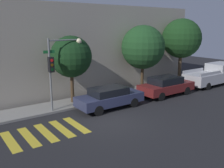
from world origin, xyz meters
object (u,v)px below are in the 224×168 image
object	(u,v)px
tree_far_end	(181,39)
sedan_near_corner	(110,97)
traffic_light_pole	(58,61)
sedan_middle	(166,86)
pickup_truck	(213,75)
tree_midblock	(143,47)
tree_near_corner	(71,57)

from	to	relation	value
tree_far_end	sedan_near_corner	bearing A→B (deg)	-166.88
traffic_light_pole	tree_far_end	distance (m)	12.57
traffic_light_pole	sedan_middle	bearing A→B (deg)	-8.70
pickup_truck	tree_midblock	xyz separation A→B (m)	(-6.69, 2.23, 2.66)
tree_midblock	tree_far_end	world-z (taller)	tree_far_end
traffic_light_pole	sedan_middle	size ratio (longest dim) A/B	1.00
tree_far_end	tree_midblock	bearing A→B (deg)	180.00
tree_near_corner	tree_midblock	distance (m)	6.44
tree_midblock	tree_far_end	distance (m)	4.74
sedan_middle	tree_far_end	xyz separation A→B (m)	(4.22, 2.23, 3.38)
sedan_middle	sedan_near_corner	bearing A→B (deg)	180.00
sedan_near_corner	pickup_truck	bearing A→B (deg)	-0.00
sedan_near_corner	tree_far_end	bearing A→B (deg)	13.12
sedan_near_corner	tree_far_end	distance (m)	10.42
sedan_near_corner	pickup_truck	size ratio (longest dim) A/B	0.79
sedan_middle	tree_far_end	size ratio (longest dim) A/B	0.77
sedan_middle	tree_far_end	bearing A→B (deg)	27.88
traffic_light_pole	sedan_near_corner	size ratio (longest dim) A/B	1.02
sedan_near_corner	tree_near_corner	size ratio (longest dim) A/B	0.96
traffic_light_pole	sedan_near_corner	bearing A→B (deg)	-23.52
tree_near_corner	tree_far_end	distance (m)	11.18
tree_midblock	tree_near_corner	bearing A→B (deg)	180.00
pickup_truck	tree_near_corner	bearing A→B (deg)	170.34
tree_midblock	tree_far_end	bearing A→B (deg)	0.00
sedan_near_corner	tree_near_corner	bearing A→B (deg)	124.82
sedan_middle	tree_near_corner	bearing A→B (deg)	162.10
tree_midblock	tree_far_end	xyz separation A→B (m)	(4.70, 0.00, 0.56)
sedan_near_corner	pickup_truck	xyz separation A→B (m)	(11.57, -0.00, 0.20)
sedan_middle	pickup_truck	distance (m)	6.21
tree_far_end	pickup_truck	bearing A→B (deg)	-48.37
pickup_truck	sedan_middle	bearing A→B (deg)	180.00
traffic_light_pole	sedan_near_corner	world-z (taller)	traffic_light_pole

